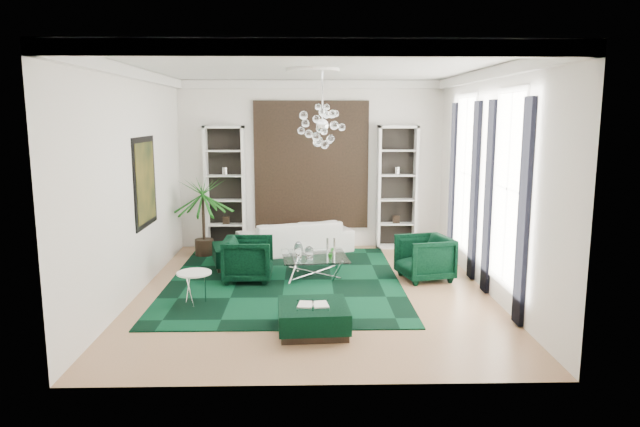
{
  "coord_description": "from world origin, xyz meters",
  "views": [
    {
      "loc": [
        -0.11,
        -9.53,
        3.01
      ],
      "look_at": [
        0.13,
        0.5,
        1.29
      ],
      "focal_mm": 32.0,
      "sensor_mm": 36.0,
      "label": 1
    }
  ],
  "objects_px": {
    "coffee_table": "(314,266)",
    "sofa": "(295,237)",
    "side_table": "(195,289)",
    "ottoman_front": "(313,318)",
    "ottoman_side": "(239,256)",
    "palm": "(203,206)",
    "armchair_right": "(424,258)",
    "armchair_left": "(248,259)"
  },
  "relations": [
    {
      "from": "sofa",
      "to": "side_table",
      "type": "relative_size",
      "value": 4.47
    },
    {
      "from": "armchair_left",
      "to": "palm",
      "type": "distance_m",
      "value": 2.36
    },
    {
      "from": "ottoman_front",
      "to": "side_table",
      "type": "distance_m",
      "value": 2.24
    },
    {
      "from": "ottoman_side",
      "to": "palm",
      "type": "relative_size",
      "value": 0.45
    },
    {
      "from": "sofa",
      "to": "armchair_right",
      "type": "relative_size",
      "value": 2.73
    },
    {
      "from": "sofa",
      "to": "coffee_table",
      "type": "height_order",
      "value": "sofa"
    },
    {
      "from": "side_table",
      "to": "palm",
      "type": "bearing_deg",
      "value": 97.33
    },
    {
      "from": "ottoman_front",
      "to": "palm",
      "type": "distance_m",
      "value": 5.14
    },
    {
      "from": "ottoman_front",
      "to": "palm",
      "type": "relative_size",
      "value": 0.44
    },
    {
      "from": "coffee_table",
      "to": "sofa",
      "type": "bearing_deg",
      "value": 101.69
    },
    {
      "from": "sofa",
      "to": "armchair_right",
      "type": "distance_m",
      "value": 3.26
    },
    {
      "from": "coffee_table",
      "to": "ottoman_side",
      "type": "relative_size",
      "value": 1.21
    },
    {
      "from": "coffee_table",
      "to": "palm",
      "type": "bearing_deg",
      "value": 144.17
    },
    {
      "from": "coffee_table",
      "to": "side_table",
      "type": "bearing_deg",
      "value": -140.9
    },
    {
      "from": "ottoman_side",
      "to": "palm",
      "type": "bearing_deg",
      "value": 132.54
    },
    {
      "from": "ottoman_front",
      "to": "side_table",
      "type": "relative_size",
      "value": 1.76
    },
    {
      "from": "sofa",
      "to": "ottoman_side",
      "type": "relative_size",
      "value": 2.49
    },
    {
      "from": "ottoman_front",
      "to": "side_table",
      "type": "xyz_separation_m",
      "value": [
        -1.89,
        1.2,
        0.07
      ]
    },
    {
      "from": "armchair_left",
      "to": "armchair_right",
      "type": "xyz_separation_m",
      "value": [
        3.26,
        0.0,
        0.01
      ]
    },
    {
      "from": "sofa",
      "to": "ottoman_front",
      "type": "xyz_separation_m",
      "value": [
        0.34,
        -4.73,
        -0.17
      ]
    },
    {
      "from": "armchair_right",
      "to": "coffee_table",
      "type": "relative_size",
      "value": 0.76
    },
    {
      "from": "ottoman_front",
      "to": "ottoman_side",
      "type": "bearing_deg",
      "value": 112.19
    },
    {
      "from": "sofa",
      "to": "coffee_table",
      "type": "xyz_separation_m",
      "value": [
        0.4,
        -1.94,
        -0.15
      ]
    },
    {
      "from": "sofa",
      "to": "armchair_left",
      "type": "relative_size",
      "value": 2.77
    },
    {
      "from": "armchair_right",
      "to": "ottoman_side",
      "type": "xyz_separation_m",
      "value": [
        -3.55,
        1.0,
        -0.19
      ]
    },
    {
      "from": "armchair_left",
      "to": "armchair_right",
      "type": "distance_m",
      "value": 3.26
    },
    {
      "from": "coffee_table",
      "to": "ottoman_front",
      "type": "distance_m",
      "value": 2.79
    },
    {
      "from": "armchair_left",
      "to": "palm",
      "type": "height_order",
      "value": "palm"
    },
    {
      "from": "ottoman_front",
      "to": "coffee_table",
      "type": "bearing_deg",
      "value": 88.77
    },
    {
      "from": "sofa",
      "to": "palm",
      "type": "height_order",
      "value": "palm"
    },
    {
      "from": "armchair_left",
      "to": "coffee_table",
      "type": "bearing_deg",
      "value": -79.2
    },
    {
      "from": "ottoman_side",
      "to": "side_table",
      "type": "distance_m",
      "value": 2.4
    },
    {
      "from": "armchair_left",
      "to": "side_table",
      "type": "height_order",
      "value": "armchair_left"
    },
    {
      "from": "armchair_right",
      "to": "coffee_table",
      "type": "xyz_separation_m",
      "value": [
        -2.04,
        0.22,
        -0.21
      ]
    },
    {
      "from": "armchair_right",
      "to": "ottoman_side",
      "type": "relative_size",
      "value": 0.91
    },
    {
      "from": "armchair_left",
      "to": "coffee_table",
      "type": "xyz_separation_m",
      "value": [
        1.22,
        0.22,
        -0.2
      ]
    },
    {
      "from": "armchair_right",
      "to": "ottoman_front",
      "type": "distance_m",
      "value": 3.32
    },
    {
      "from": "armchair_right",
      "to": "palm",
      "type": "xyz_separation_m",
      "value": [
        -4.41,
        1.94,
        0.69
      ]
    },
    {
      "from": "armchair_right",
      "to": "side_table",
      "type": "height_order",
      "value": "armchair_right"
    },
    {
      "from": "sofa",
      "to": "ottoman_front",
      "type": "bearing_deg",
      "value": 74.18
    },
    {
      "from": "side_table",
      "to": "armchair_left",
      "type": "bearing_deg",
      "value": 61.84
    },
    {
      "from": "armchair_right",
      "to": "palm",
      "type": "bearing_deg",
      "value": -127.13
    }
  ]
}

